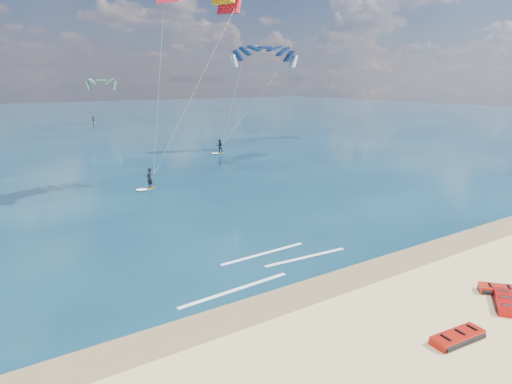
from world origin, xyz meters
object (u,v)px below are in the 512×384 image
at_px(packed_kite_mid, 505,294).
at_px(kitesurfer_main, 175,76).
at_px(packed_kite_left, 457,341).
at_px(packed_kite_right, 505,306).
at_px(kitesurfer_far, 244,90).

relative_size(packed_kite_mid, kitesurfer_main, 0.13).
bearing_deg(packed_kite_mid, packed_kite_left, -120.29).
height_order(packed_kite_mid, packed_kite_right, packed_kite_right).
relative_size(packed_kite_left, packed_kite_mid, 0.99).
height_order(packed_kite_left, kitesurfer_main, kitesurfer_main).
bearing_deg(packed_kite_mid, kitesurfer_main, 147.37).
relative_size(packed_kite_right, kitesurfer_main, 0.13).
distance_m(packed_kite_mid, kitesurfer_far, 45.98).
distance_m(packed_kite_left, kitesurfer_far, 48.86).
bearing_deg(packed_kite_mid, packed_kite_right, -104.08).
height_order(packed_kite_right, kitesurfer_far, kitesurfer_far).
relative_size(packed_kite_mid, kitesurfer_far, 0.16).
xyz_separation_m(packed_kite_mid, packed_kite_right, (-1.20, -0.62, 0.00)).
distance_m(packed_kite_left, packed_kite_right, 4.44).
xyz_separation_m(packed_kite_left, kitesurfer_far, (18.55, 44.39, 8.55)).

